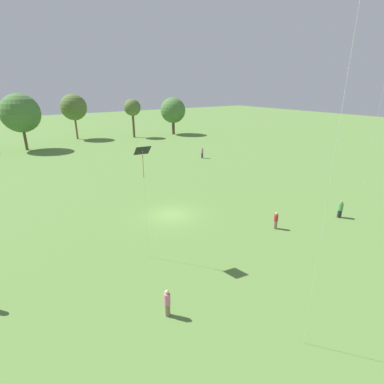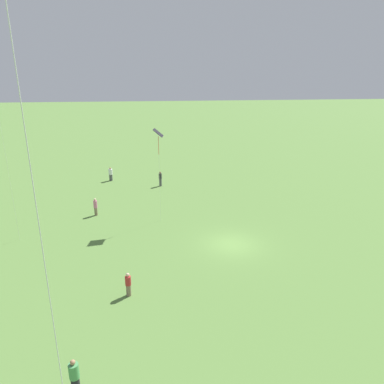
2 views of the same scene
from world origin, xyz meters
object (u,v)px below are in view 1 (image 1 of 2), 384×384
object	(u,v)px
person_0	(202,153)
person_5	(276,220)
person_3	(167,303)
kite_1	(143,154)
person_4	(340,209)

from	to	relation	value
person_0	person_5	xyz separation A→B (m)	(-10.97, -26.49, -0.13)
person_0	person_3	distance (m)	39.27
person_5	person_3	bearing A→B (deg)	-158.40
person_5	kite_1	bearing A→B (deg)	174.56
person_0	kite_1	world-z (taller)	kite_1
person_3	kite_1	distance (m)	9.75
person_3	kite_1	size ratio (longest dim) A/B	0.20
person_4	kite_1	world-z (taller)	kite_1
person_0	kite_1	bearing A→B (deg)	-157.95
person_3	person_4	world-z (taller)	person_4
kite_1	person_3	bearing A→B (deg)	126.00
person_3	person_5	size ratio (longest dim) A/B	1.07
person_4	kite_1	size ratio (longest dim) A/B	0.20
person_4	person_5	distance (m)	7.50
person_4	person_5	bearing A→B (deg)	72.88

